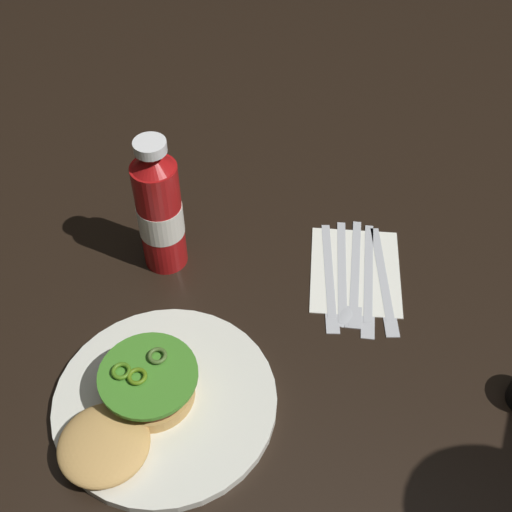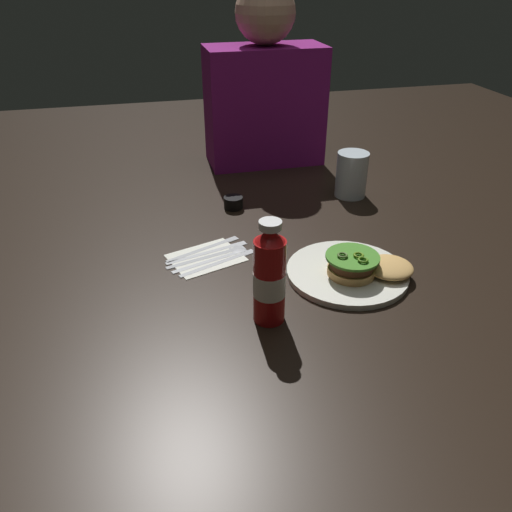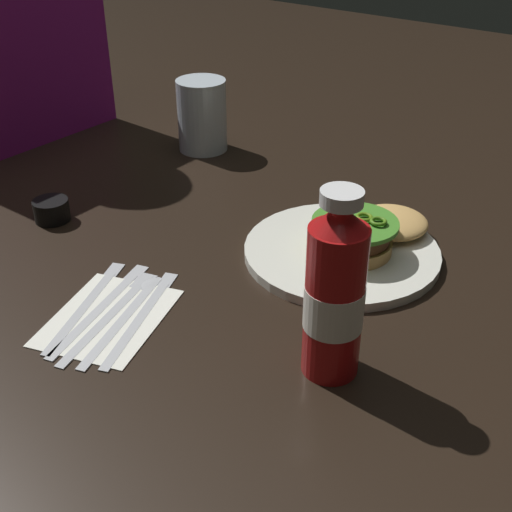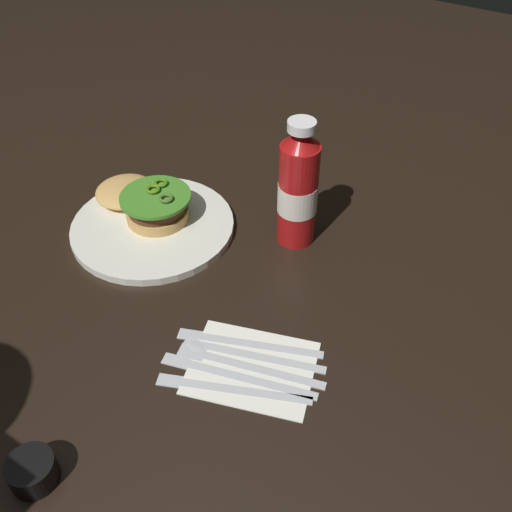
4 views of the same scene
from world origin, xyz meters
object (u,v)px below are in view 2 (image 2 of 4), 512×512
(water_glass, at_px, (352,175))
(condiment_cup, at_px, (233,203))
(diner_person, at_px, (265,89))
(burger_sandwich, at_px, (366,266))
(spoon_utensil, at_px, (221,256))
(napkin, at_px, (206,257))
(butter_knife, at_px, (212,250))
(table_knife, at_px, (223,260))
(fork_utensil, at_px, (213,254))
(ketchup_bottle, at_px, (269,277))
(steak_knife, at_px, (208,246))
(dinner_plate, at_px, (347,273))

(water_glass, distance_m, condiment_cup, 0.35)
(condiment_cup, bearing_deg, diner_person, 62.75)
(burger_sandwich, distance_m, condiment_cup, 0.47)
(water_glass, bearing_deg, spoon_utensil, -148.59)
(napkin, distance_m, diner_person, 0.71)
(butter_knife, relative_size, diner_person, 0.37)
(condiment_cup, bearing_deg, water_glass, 0.56)
(table_knife, height_order, fork_utensil, same)
(ketchup_bottle, distance_m, diner_person, 0.90)
(fork_utensil, bearing_deg, ketchup_bottle, -76.26)
(spoon_utensil, distance_m, steak_knife, 0.06)
(condiment_cup, distance_m, diner_person, 0.45)
(napkin, distance_m, butter_knife, 0.03)
(steak_knife, relative_size, diner_person, 0.34)
(condiment_cup, distance_m, butter_knife, 0.25)
(spoon_utensil, bearing_deg, burger_sandwich, -29.13)
(ketchup_bottle, xyz_separation_m, table_knife, (-0.05, 0.23, -0.09))
(dinner_plate, xyz_separation_m, steak_knife, (-0.28, 0.19, -0.00))
(steak_knife, distance_m, diner_person, 0.67)
(dinner_plate, height_order, ketchup_bottle, ketchup_bottle)
(water_glass, distance_m, fork_utensil, 0.52)
(burger_sandwich, xyz_separation_m, table_knife, (-0.29, 0.14, -0.03))
(fork_utensil, relative_size, diner_person, 0.36)
(burger_sandwich, distance_m, steak_knife, 0.38)
(napkin, bearing_deg, water_glass, 28.73)
(condiment_cup, bearing_deg, spoon_utensil, -107.85)
(butter_knife, bearing_deg, spoon_utensil, -66.70)
(condiment_cup, height_order, napkin, condiment_cup)
(dinner_plate, distance_m, butter_knife, 0.32)
(diner_person, bearing_deg, butter_knife, -115.75)
(table_knife, distance_m, steak_knife, 0.08)
(water_glass, xyz_separation_m, condiment_cup, (-0.35, -0.00, -0.05))
(ketchup_bottle, height_order, condiment_cup, ketchup_bottle)
(ketchup_bottle, bearing_deg, fork_utensil, 103.74)
(dinner_plate, bearing_deg, napkin, 153.09)
(burger_sandwich, bearing_deg, table_knife, 153.52)
(condiment_cup, xyz_separation_m, steak_knife, (-0.11, -0.21, -0.01))
(dinner_plate, height_order, butter_knife, dinner_plate)
(table_knife, xyz_separation_m, fork_utensil, (-0.02, 0.03, 0.00))
(water_glass, xyz_separation_m, table_knife, (-0.43, -0.28, -0.06))
(ketchup_bottle, relative_size, butter_knife, 1.04)
(burger_sandwich, height_order, napkin, burger_sandwich)
(condiment_cup, bearing_deg, napkin, -115.03)
(dinner_plate, bearing_deg, butter_knife, 147.54)
(steak_knife, xyz_separation_m, diner_person, (0.29, 0.56, 0.23))
(spoon_utensil, relative_size, diner_person, 0.34)
(ketchup_bottle, distance_m, table_knife, 0.25)
(table_knife, distance_m, fork_utensil, 0.04)
(ketchup_bottle, bearing_deg, steak_knife, 103.17)
(dinner_plate, relative_size, steak_knife, 1.42)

